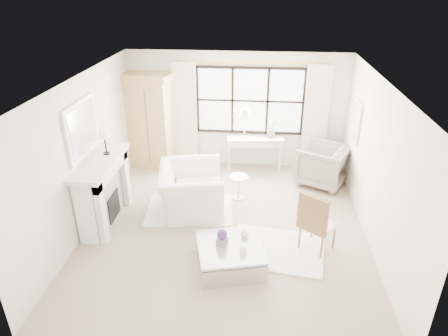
{
  "coord_description": "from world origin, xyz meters",
  "views": [
    {
      "loc": [
        0.54,
        -6.12,
        4.21
      ],
      "look_at": [
        -0.06,
        0.2,
        1.11
      ],
      "focal_mm": 32.0,
      "sensor_mm": 36.0,
      "label": 1
    }
  ],
  "objects_px": {
    "console_table": "(255,153)",
    "coffee_table": "(230,256)",
    "armoire": "(150,120)",
    "club_armchair": "(191,190)"
  },
  "relations": [
    {
      "from": "club_armchair",
      "to": "coffee_table",
      "type": "distance_m",
      "value": 1.86
    },
    {
      "from": "console_table",
      "to": "club_armchair",
      "type": "bearing_deg",
      "value": -126.55
    },
    {
      "from": "club_armchair",
      "to": "coffee_table",
      "type": "height_order",
      "value": "club_armchair"
    },
    {
      "from": "armoire",
      "to": "console_table",
      "type": "xyz_separation_m",
      "value": [
        2.44,
        0.03,
        -0.74
      ]
    },
    {
      "from": "armoire",
      "to": "club_armchair",
      "type": "xyz_separation_m",
      "value": [
        1.26,
        -1.94,
        -0.7
      ]
    },
    {
      "from": "armoire",
      "to": "coffee_table",
      "type": "distance_m",
      "value": 4.26
    },
    {
      "from": "armoire",
      "to": "console_table",
      "type": "distance_m",
      "value": 2.55
    },
    {
      "from": "armoire",
      "to": "club_armchair",
      "type": "height_order",
      "value": "armoire"
    },
    {
      "from": "console_table",
      "to": "coffee_table",
      "type": "relative_size",
      "value": 1.11
    },
    {
      "from": "console_table",
      "to": "coffee_table",
      "type": "xyz_separation_m",
      "value": [
        -0.29,
        -3.59,
        -0.22
      ]
    }
  ]
}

